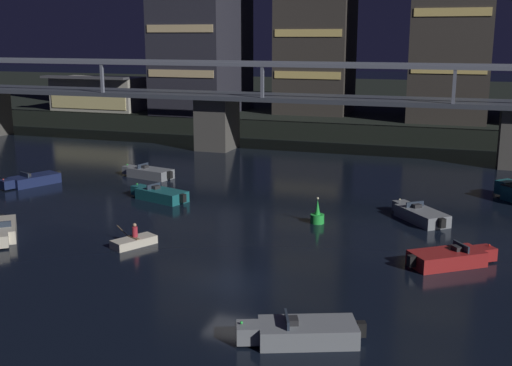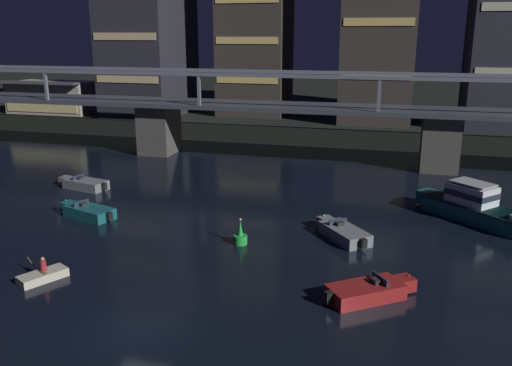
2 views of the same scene
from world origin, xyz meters
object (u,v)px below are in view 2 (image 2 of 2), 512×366
Objects in this scene: speedboat_mid_center at (369,291)px; dinghy_with_paddler at (43,276)px; speedboat_mid_left at (84,184)px; channel_buoy at (240,237)px; tower_west_low at (147,15)px; speedboat_near_center at (87,212)px; speedboat_near_right at (343,232)px; cabin_cruiser_near_left at (474,206)px; waterfront_pavilion at (54,97)px; tower_west_tall at (255,20)px; river_bridge at (290,121)px.

speedboat_mid_center is 17.84m from dinghy_with_paddler.
channel_buoy reaches higher than speedboat_mid_left.
speedboat_mid_left is at bearing 150.86° from speedboat_mid_center.
tower_west_low is 5.31× the size of speedboat_near_center.
speedboat_mid_left and speedboat_mid_center have the same top height.
dinghy_with_paddler is at bearing -138.75° from channel_buoy.
speedboat_near_right is 2.62× the size of channel_buoy.
cabin_cruiser_near_left is at bearing -36.83° from tower_west_low.
tower_west_low is 2.20× the size of waterfront_pavilion.
dinghy_with_paddler reaches higher than speedboat_mid_center.
tower_west_tall is 30.90m from waterfront_pavilion.
waterfront_pavilion is 35.06m from speedboat_mid_left.
waterfront_pavilion is at bearing -167.39° from tower_west_tall.
cabin_cruiser_near_left is at bearing 35.31° from speedboat_near_right.
tower_west_tall is 5.53× the size of speedboat_mid_center.
speedboat_mid_left is 1.11× the size of speedboat_mid_center.
speedboat_mid_left is 29.38m from speedboat_mid_center.
tower_west_tall is 46.10m from channel_buoy.
river_bridge is at bearing 63.65° from speedboat_near_center.
channel_buoy is at bearing -57.51° from tower_west_low.
speedboat_near_right is (8.00, -21.48, -3.89)m from river_bridge.
channel_buoy is at bearing -149.32° from cabin_cruiser_near_left.
tower_west_tall is 4.99× the size of speedboat_mid_left.
tower_west_low is 51.81m from dinghy_with_paddler.
dinghy_with_paddler is at bearing -56.02° from waterfront_pavilion.
tower_west_tall is at bearing 87.01° from speedboat_near_center.
waterfront_pavilion is 60.50m from cabin_cruiser_near_left.
speedboat_mid_center is (2.24, -8.15, 0.00)m from speedboat_near_right.
waterfront_pavilion is 53.17m from channel_buoy.
dinghy_with_paddler is at bearing -171.77° from speedboat_mid_center.
waterfront_pavilion is 2.69× the size of speedboat_near_right.
tower_west_low is 5.81× the size of speedboat_mid_center.
cabin_cruiser_near_left is at bearing -42.08° from river_bridge.
speedboat_mid_center is at bearing -29.14° from speedboat_mid_left.
waterfront_pavilion is at bearing -168.69° from tower_west_low.
cabin_cruiser_near_left reaches higher than channel_buoy.
tower_west_low is 5.92× the size of speedboat_near_right.
river_bridge is at bearing 44.80° from speedboat_mid_left.
river_bridge is 21.09× the size of speedboat_near_right.
speedboat_mid_left is at bearing 115.41° from dinghy_with_paddler.
speedboat_near_center is 1.83× the size of dinghy_with_paddler.
cabin_cruiser_near_left reaches higher than speedboat_near_center.
speedboat_near_center is (-2.10, -40.28, -14.63)m from tower_west_tall.
speedboat_near_right is (16.81, -39.73, -14.63)m from tower_west_tall.
river_bridge is 18.90× the size of speedboat_near_center.
channel_buoy is at bearing 41.25° from dinghy_with_paddler.
tower_west_low is 48.60m from channel_buoy.
channel_buoy is at bearing -86.04° from river_bridge.
river_bridge is 22.93m from tower_west_tall.
dinghy_with_paddler is (-24.26, -16.97, -0.77)m from cabin_cruiser_near_left.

